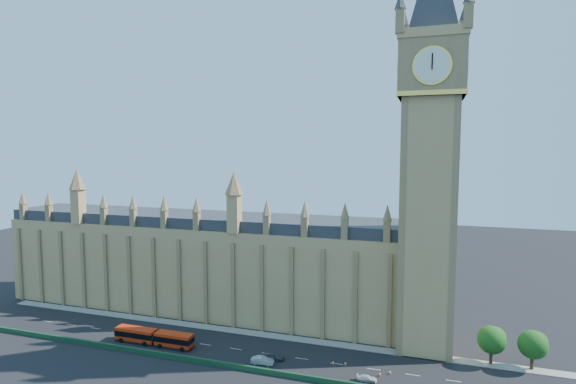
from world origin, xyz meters
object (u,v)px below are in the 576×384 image
(red_bus, at_px, (154,337))
(car_silver, at_px, (262,361))
(car_grey, at_px, (274,356))
(car_white, at_px, (367,378))

(red_bus, distance_m, car_silver, 28.42)
(car_grey, distance_m, car_white, 21.14)
(red_bus, bearing_deg, car_grey, 2.24)
(car_grey, relative_size, car_silver, 0.90)
(red_bus, bearing_deg, car_white, -2.23)
(car_white, bearing_deg, car_grey, 74.16)
(red_bus, height_order, car_grey, red_bus)
(car_white, bearing_deg, red_bus, 80.54)
(car_silver, bearing_deg, car_white, -95.63)
(red_bus, distance_m, car_white, 51.09)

